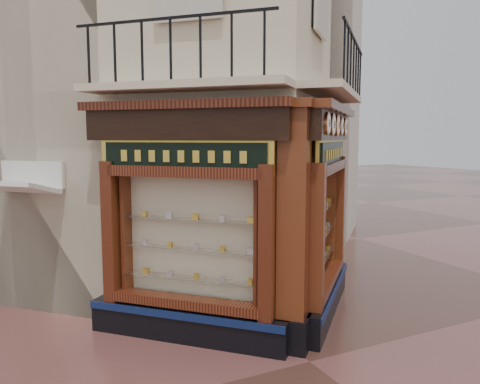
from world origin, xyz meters
TOP-DOWN VIEW (x-y plane):
  - ground at (0.00, 0.00)m, footprint 80.00×80.00m
  - main_building at (0.00, 6.16)m, footprint 11.31×11.31m
  - neighbour_left at (-2.47, 8.63)m, footprint 11.31×11.31m
  - neighbour_right at (2.47, 8.63)m, footprint 11.31×11.31m
  - shopfront_left at (-1.41, 1.57)m, footprint 2.86×2.86m
  - shopfront_right at (1.41, 1.57)m, footprint 2.86×2.86m
  - corner_pilaster at (0.00, 0.50)m, footprint 0.85×0.85m
  - balcony at (0.00, 1.49)m, footprint 5.94×2.97m
  - clock_a at (0.61, 0.51)m, footprint 0.29×0.29m
  - clock_b at (1.03, 0.93)m, footprint 0.31×0.31m
  - clock_c at (1.46, 1.35)m, footprint 0.32×0.32m
  - clock_d at (1.91, 1.80)m, footprint 0.30×0.30m
  - clock_e at (2.36, 2.25)m, footprint 0.30×0.30m
  - awning at (-3.90, 3.69)m, footprint 1.59×1.59m
  - signboard_left at (-1.46, 1.51)m, footprint 2.18×2.18m
  - signboard_right at (1.46, 1.51)m, footprint 2.10×2.10m

SIDE VIEW (x-z plane):
  - ground at x=0.00m, z-range 0.00..0.00m
  - awning at x=-3.90m, z-range -0.15..0.15m
  - corner_pilaster at x=0.00m, z-range -0.04..3.94m
  - shopfront_left at x=-1.41m, z-range -0.01..3.97m
  - shopfront_right at x=1.41m, z-range -0.01..3.97m
  - signboard_left at x=-1.46m, z-range 2.81..3.39m
  - signboard_right at x=1.46m, z-range 2.82..3.38m
  - clock_a at x=0.61m, z-range 3.44..3.80m
  - clock_d at x=1.91m, z-range 3.44..3.80m
  - clock_e at x=2.36m, z-range 3.44..3.80m
  - clock_b at x=1.03m, z-range 3.43..3.81m
  - clock_c at x=1.46m, z-range 3.42..3.82m
  - balcony at x=0.00m, z-range 3.70..4.73m
  - neighbour_left at x=-2.47m, z-range 0.00..11.00m
  - neighbour_right at x=2.47m, z-range 0.00..11.00m
  - main_building at x=0.00m, z-range 0.00..12.00m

